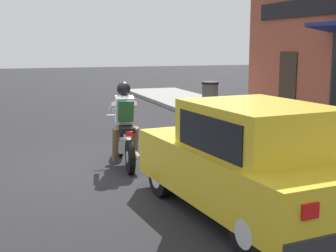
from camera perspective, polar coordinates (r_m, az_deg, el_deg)
ground_plane at (r=9.00m, az=-7.28°, el=-5.09°), size 80.00×80.00×0.00m
sidewalk_curb at (r=13.59m, az=11.46°, el=0.19°), size 2.60×22.00×0.14m
motorcycle_with_rider at (r=9.08m, az=-5.35°, el=-0.55°), size 0.60×2.02×1.62m
car_hatchback at (r=6.40m, az=9.71°, el=-4.26°), size 1.99×3.92×1.57m
trash_bin at (r=15.40m, az=5.14°, el=3.60°), size 0.56×0.56×0.98m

